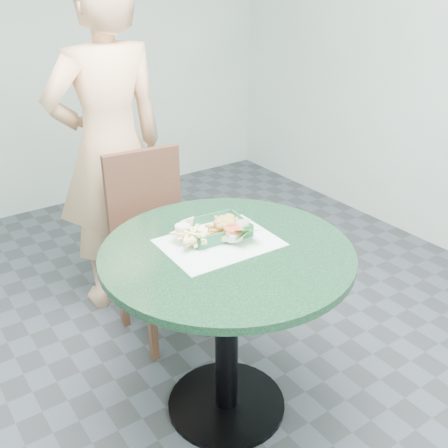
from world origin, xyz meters
TOP-DOWN VIEW (x-y plane):
  - floor at (0.00, 0.00)m, footprint 4.00×5.00m
  - wall_back at (0.00, 2.50)m, footprint 4.00×0.04m
  - cafe_table at (0.00, 0.00)m, footprint 0.94×0.94m
  - dining_chair at (0.05, 0.68)m, footprint 0.38×0.38m
  - diner_person at (0.01, 1.05)m, footprint 0.74×0.49m
  - placemat at (0.00, 0.05)m, footprint 0.43×0.33m
  - food_basket at (0.03, 0.12)m, footprint 0.24×0.17m
  - crab_sandwich at (0.05, 0.08)m, footprint 0.13×0.13m
  - fries_pile at (-0.08, 0.09)m, footprint 0.13×0.14m
  - sauce_ramekin at (-0.10, 0.14)m, footprint 0.06×0.06m
  - garnish_cup at (0.07, 0.03)m, footprint 0.11×0.11m

SIDE VIEW (x-z plane):
  - floor at x=0.00m, z-range -0.01..0.01m
  - dining_chair at x=0.05m, z-range 0.07..1.00m
  - cafe_table at x=0.00m, z-range 0.21..0.96m
  - placemat at x=0.00m, z-range 0.75..0.75m
  - food_basket at x=0.03m, z-range 0.74..0.79m
  - fries_pile at x=-0.08m, z-range 0.77..0.81m
  - garnish_cup at x=0.07m, z-range 0.77..0.81m
  - sauce_ramekin at x=-0.10m, z-range 0.78..0.82m
  - crab_sandwich at x=0.05m, z-range 0.76..0.84m
  - diner_person at x=0.01m, z-range 0.00..2.01m
  - wall_back at x=0.00m, z-range 0.00..2.80m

